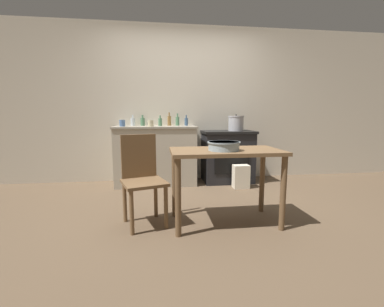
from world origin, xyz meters
name	(u,v)px	position (x,y,z in m)	size (l,w,h in m)	color
ground_plane	(197,211)	(0.00, 0.00, 0.00)	(14.00, 14.00, 0.00)	brown
wall_back	(183,104)	(0.00, 1.58, 1.27)	(8.00, 0.07, 2.55)	beige
counter_cabinet	(156,155)	(-0.47, 1.27, 0.46)	(1.28, 0.59, 0.92)	#B2A893
stove	(227,156)	(0.70, 1.28, 0.42)	(0.83, 0.58, 0.84)	black
work_table	(226,162)	(0.23, -0.35, 0.63)	(1.09, 0.59, 0.76)	brown
chair	(142,177)	(-0.60, -0.24, 0.48)	(0.50, 0.50, 0.90)	brown
flour_sack	(241,176)	(0.80, 0.85, 0.18)	(0.24, 0.17, 0.35)	beige
stock_pot	(236,123)	(0.82, 1.23, 0.97)	(0.25, 0.25, 0.27)	#A8A8AD
mixing_bowl_large	(224,146)	(0.19, -0.42, 0.80)	(0.32, 0.32, 0.09)	#93A8B2
bottle_far_left	(143,122)	(-0.68, 1.47, 0.99)	(0.07, 0.07, 0.17)	#517F5B
bottle_left	(160,122)	(-0.40, 1.31, 0.99)	(0.06, 0.06, 0.17)	#517F5B
bottle_mid_left	(169,121)	(-0.25, 1.42, 1.01)	(0.06, 0.06, 0.22)	olive
bottle_center_left	(177,121)	(-0.11, 1.42, 1.00)	(0.06, 0.06, 0.20)	#517F5B
bottle_center	(186,122)	(0.03, 1.40, 0.99)	(0.06, 0.06, 0.17)	#3D5675
bottle_center_right	(133,122)	(-0.83, 1.44, 0.99)	(0.07, 0.07, 0.17)	silver
cup_mid_right	(122,123)	(-0.97, 1.22, 0.97)	(0.09, 0.09, 0.10)	#4C6B99
cup_right	(151,123)	(-0.54, 1.10, 0.97)	(0.08, 0.08, 0.10)	beige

